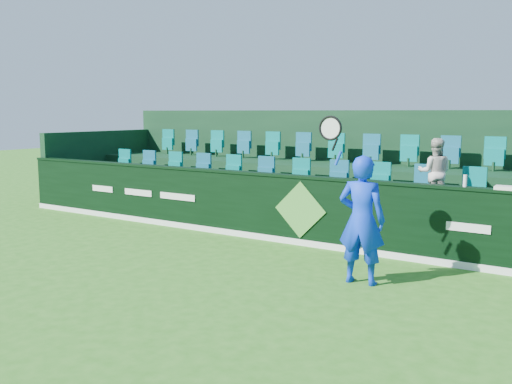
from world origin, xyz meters
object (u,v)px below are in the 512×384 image
Objects in this scene: drinks_bottle at (465,181)px; towel at (507,188)px; tennis_player at (361,219)px; spectator_left at (435,172)px.

towel is at bearing 0.00° from drinks_bottle.
tennis_player is 2.09m from drinks_bottle.
tennis_player is 2.47m from towel.
spectator_left is at bearing 142.47° from towel.
spectator_left is at bearing 125.94° from drinks_bottle.
drinks_bottle is at bearing 58.87° from tennis_player.
drinks_bottle is (-0.65, 0.00, 0.07)m from towel.
towel is 1.85× the size of drinks_bottle.
tennis_player is 13.00× the size of drinks_bottle.
towel is (1.46, -1.12, -0.06)m from spectator_left.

